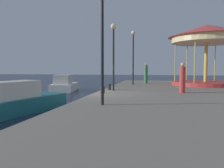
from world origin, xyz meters
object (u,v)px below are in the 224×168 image
Objects in this scene: lamp_post_mid_promenade at (113,45)px; bollard_center at (103,90)px; motorboat_white at (64,85)px; motorboat_teal at (16,101)px; lamp_post_near_edge at (102,28)px; person_near_carousel at (182,79)px; bollard_north at (109,87)px; carousel at (207,40)px; lamp_post_far_end at (133,48)px; person_mid_promenade at (146,74)px.

lamp_post_mid_promenade reaches higher than bollard_center.
bollard_center is (5.80, -7.78, 0.42)m from motorboat_white.
motorboat_white is at bearing 100.98° from motorboat_teal.
person_near_carousel is (3.55, 5.01, -2.13)m from lamp_post_near_edge.
bollard_center is 0.23× the size of person_near_carousel.
motorboat_teal is 15.10× the size of bollard_north.
person_near_carousel is at bearing 54.65° from lamp_post_near_edge.
lamp_post_near_edge is 6.50m from person_near_carousel.
carousel is 1.48× the size of lamp_post_mid_promenade.
motorboat_teal is 1.29× the size of lamp_post_far_end.
carousel is at bearing 41.28° from lamp_post_mid_promenade.
lamp_post_near_edge is at bearing -90.43° from lamp_post_far_end.
carousel is at bearing 37.44° from bollard_north.
lamp_post_far_end reaches higher than bollard_center.
person_mid_promenade reaches higher than bollard_north.
lamp_post_near_edge is at bearing -118.54° from carousel.
carousel is (10.89, 9.95, 3.95)m from motorboat_teal.
person_mid_promenade is at bearing 62.79° from motorboat_teal.
person_mid_promenade is at bearing 73.14° from bollard_north.
motorboat_white is 1.11× the size of lamp_post_mid_promenade.
motorboat_teal is 3.17× the size of person_mid_promenade.
lamp_post_mid_promenade is (-0.61, 5.36, -0.07)m from lamp_post_near_edge.
motorboat_teal is at bearing -129.95° from bollard_north.
carousel is 3.56× the size of person_near_carousel.
motorboat_white is at bearing 126.72° from bollard_center.
lamp_post_near_edge is 12.93m from person_mid_promenade.
lamp_post_mid_promenade is 2.21× the size of person_mid_promenade.
motorboat_teal is (2.00, -10.32, 0.00)m from motorboat_white.
motorboat_teal is 11.08m from lamp_post_far_end.
motorboat_teal is 6.56m from lamp_post_mid_promenade.
person_near_carousel is at bearing -112.38° from carousel.
bollard_north is (-7.12, -5.45, -3.53)m from carousel.
carousel is at bearing -1.67° from motorboat_white.
lamp_post_near_edge is (4.75, -1.33, 3.18)m from motorboat_teal.
motorboat_white is 1.01× the size of lamp_post_far_end.
carousel is at bearing 5.33° from lamp_post_far_end.
person_mid_promenade is at bearing 62.99° from lamp_post_far_end.
motorboat_teal is 15.27m from carousel.
lamp_post_far_end reaches higher than person_mid_promenade.
lamp_post_mid_promenade is at bearing -45.70° from motorboat_white.
motorboat_white is 11.77× the size of bollard_north.
bollard_center is (3.80, 2.54, 0.42)m from motorboat_teal.
person_mid_promenade is at bearing 76.92° from bollard_center.
bollard_north is 0.23× the size of person_near_carousel.
bollard_north is at bearing -45.31° from motorboat_white.
person_near_carousel is (-2.58, -6.27, -2.91)m from carousel.
lamp_post_far_end is at bearing -7.84° from motorboat_white.
lamp_post_far_end is (0.08, 10.71, 0.20)m from lamp_post_near_edge.
person_near_carousel reaches higher than bollard_center.
person_near_carousel is at bearing 14.14° from bollard_center.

